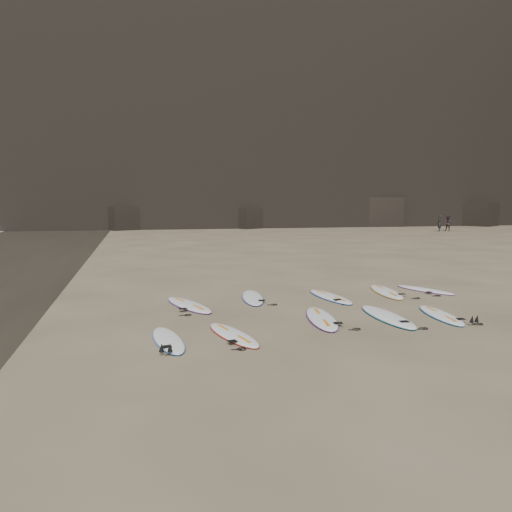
# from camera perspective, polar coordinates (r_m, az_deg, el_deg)

# --- Properties ---
(ground) EXTENTS (240.00, 240.00, 0.00)m
(ground) POSITION_cam_1_polar(r_m,az_deg,el_deg) (12.51, 8.61, -7.38)
(ground) COLOR #897559
(ground) RESTS_ON ground
(headland) EXTENTS (170.00, 101.00, 63.47)m
(headland) POSITION_cam_1_polar(r_m,az_deg,el_deg) (68.88, 11.95, 21.20)
(headland) COLOR black
(headland) RESTS_ON ground
(surfboard_0) EXTENTS (0.77, 2.27, 0.08)m
(surfboard_0) POSITION_cam_1_polar(r_m,az_deg,el_deg) (10.78, -10.01, -9.39)
(surfboard_0) COLOR white
(surfboard_0) RESTS_ON ground
(surfboard_1) EXTENTS (1.05, 2.36, 0.08)m
(surfboard_1) POSITION_cam_1_polar(r_m,az_deg,el_deg) (11.02, -2.63, -8.94)
(surfboard_1) COLOR white
(surfboard_1) RESTS_ON ground
(surfboard_2) EXTENTS (1.11, 2.68, 0.09)m
(surfboard_2) POSITION_cam_1_polar(r_m,az_deg,el_deg) (12.59, 7.49, -7.05)
(surfboard_2) COLOR white
(surfboard_2) RESTS_ON ground
(surfboard_3) EXTENTS (0.77, 2.74, 0.10)m
(surfboard_3) POSITION_cam_1_polar(r_m,az_deg,el_deg) (13.12, 14.77, -6.66)
(surfboard_3) COLOR white
(surfboard_3) RESTS_ON ground
(surfboard_4) EXTENTS (0.97, 2.41, 0.08)m
(surfboard_4) POSITION_cam_1_polar(r_m,az_deg,el_deg) (13.71, 20.35, -6.32)
(surfboard_4) COLOR white
(surfboard_4) RESTS_ON ground
(surfboard_5) EXTENTS (1.40, 2.68, 0.09)m
(surfboard_5) POSITION_cam_1_polar(r_m,az_deg,el_deg) (14.24, -7.71, -5.52)
(surfboard_5) COLOR white
(surfboard_5) RESTS_ON ground
(surfboard_6) EXTENTS (0.96, 2.54, 0.09)m
(surfboard_6) POSITION_cam_1_polar(r_m,az_deg,el_deg) (15.19, -0.38, -4.75)
(surfboard_6) COLOR white
(surfboard_6) RESTS_ON ground
(surfboard_7) EXTENTS (0.82, 2.57, 0.09)m
(surfboard_7) POSITION_cam_1_polar(r_m,az_deg,el_deg) (15.51, 8.47, -4.59)
(surfboard_7) COLOR white
(surfboard_7) RESTS_ON ground
(surfboard_8) EXTENTS (1.10, 2.72, 0.10)m
(surfboard_8) POSITION_cam_1_polar(r_m,az_deg,el_deg) (16.71, 14.65, -3.94)
(surfboard_8) COLOR white
(surfboard_8) RESTS_ON ground
(surfboard_9) EXTENTS (1.28, 2.24, 0.08)m
(surfboard_9) POSITION_cam_1_polar(r_m,az_deg,el_deg) (17.47, 18.74, -3.66)
(surfboard_9) COLOR white
(surfboard_9) RESTS_ON ground
(person_a) EXTENTS (0.61, 0.72, 1.67)m
(person_a) POSITION_cam_1_polar(r_m,az_deg,el_deg) (54.58, 20.21, 3.53)
(person_a) COLOR black
(person_a) RESTS_ON ground
(person_b) EXTENTS (0.95, 0.97, 1.57)m
(person_b) POSITION_cam_1_polar(r_m,az_deg,el_deg) (55.45, 21.11, 3.48)
(person_b) COLOR black
(person_b) RESTS_ON ground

